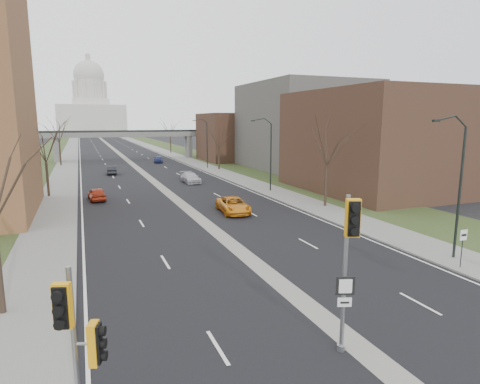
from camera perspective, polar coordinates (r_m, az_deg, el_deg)
ground at (r=16.89m, az=16.65°, el=-20.49°), size 700.00×700.00×0.00m
road_surface at (r=161.73m, az=-18.44°, el=6.59°), size 20.00×600.00×0.01m
median_strip at (r=161.73m, az=-18.44°, el=6.59°), size 1.20×600.00×0.02m
sidewalk_right at (r=162.86m, az=-14.20°, el=6.84°), size 4.00×600.00×0.12m
sidewalk_left at (r=161.47m, az=-22.72°, el=6.34°), size 4.00×600.00×0.12m
grass_verge_right at (r=163.75m, az=-12.11°, el=6.93°), size 8.00×600.00×0.10m
grass_verge_left at (r=161.69m, az=-24.85°, el=6.19°), size 8.00×600.00×0.10m
commercial_block_near at (r=51.54m, az=18.81°, el=6.82°), size 16.00×20.00×12.00m
commercial_block_mid at (r=73.44m, az=9.02°, el=9.22°), size 18.00×22.00×15.00m
commercial_block_far at (r=87.14m, az=-0.57°, el=7.82°), size 14.00×14.00×10.00m
pedestrian_bridge at (r=91.78m, az=-15.94°, el=7.45°), size 34.00×3.00×6.45m
capitol at (r=331.52m, az=-20.44°, el=11.24°), size 48.00×42.00×55.75m
streetlight_near at (r=26.69m, az=28.15°, el=5.64°), size 2.61×0.20×8.70m
streetlight_mid at (r=47.80m, az=3.56°, el=8.26°), size 2.61×0.20×8.70m
streetlight_far at (r=72.17m, az=-5.36°, el=8.85°), size 2.61×0.20×8.70m
tree_left_b at (r=49.42m, az=-26.06°, el=6.48°), size 6.75×6.75×8.81m
tree_left_c at (r=83.33m, az=-24.44°, el=8.23°), size 7.65×7.65×9.99m
tree_right_a at (r=40.09m, az=12.34°, el=7.24°), size 7.20×7.20×9.40m
tree_right_b at (r=69.95m, az=-3.05°, el=7.91°), size 6.30×6.30×8.22m
tree_right_c at (r=108.57m, az=-9.91°, el=9.20°), size 7.65×7.65×9.99m
signal_pole_left at (r=11.10m, az=-22.01°, el=-18.57°), size 1.12×0.84×5.02m
signal_pole_median at (r=14.58m, az=15.24°, el=-7.61°), size 0.82×0.99×5.93m
speed_limit_sign at (r=26.38m, az=29.10°, el=-6.18°), size 0.49×0.06×2.25m
car_left_near at (r=45.89m, az=-19.70°, el=-0.25°), size 1.94×4.21×1.40m
car_left_far at (r=67.48m, az=-17.79°, el=2.99°), size 1.65×4.21×1.36m
car_right_near at (r=37.40m, az=-0.95°, el=-1.87°), size 2.86×5.39×1.44m
car_right_mid at (r=55.89m, az=-7.06°, el=2.04°), size 2.20×4.95×1.41m
car_right_far at (r=83.90m, az=-11.55°, el=4.57°), size 2.03×4.12×1.35m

